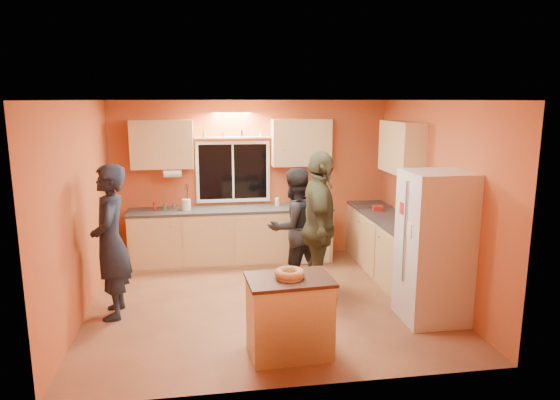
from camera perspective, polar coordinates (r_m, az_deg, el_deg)
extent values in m
plane|color=brown|center=(6.68, -1.48, -11.55)|extent=(4.50, 4.50, 0.00)
cube|color=#B9502F|center=(8.25, -3.30, 2.28)|extent=(4.50, 0.04, 2.60)
cube|color=#B9502F|center=(4.38, 1.78, -5.97)|extent=(4.50, 0.04, 2.60)
cube|color=#B9502F|center=(6.42, -21.90, -1.18)|extent=(0.04, 4.00, 2.60)
cube|color=#B9502F|center=(6.94, 17.22, 0.03)|extent=(0.04, 4.00, 2.60)
cube|color=white|center=(6.15, -1.61, 11.34)|extent=(4.50, 4.00, 0.02)
cube|color=black|center=(8.19, -5.40, 3.24)|extent=(1.10, 0.02, 0.90)
cube|color=white|center=(8.17, -5.39, 3.23)|extent=(1.20, 0.04, 1.00)
cube|color=tan|center=(8.00, -13.33, 6.22)|extent=(0.95, 0.33, 0.75)
cube|color=tan|center=(8.12, 2.42, 6.59)|extent=(0.95, 0.33, 0.75)
cube|color=tan|center=(7.50, 13.71, 5.88)|extent=(0.33, 1.00, 0.75)
cylinder|color=silver|center=(7.92, -12.17, 2.98)|extent=(0.27, 0.12, 0.12)
cube|color=tan|center=(8.12, -5.49, -4.20)|extent=(3.20, 0.60, 0.86)
cube|color=#282B2D|center=(8.01, -5.55, -1.10)|extent=(3.24, 0.62, 0.04)
cube|color=tan|center=(8.55, 10.11, -3.52)|extent=(0.60, 0.60, 0.86)
cube|color=#282B2D|center=(8.45, 10.22, -0.57)|extent=(0.62, 0.62, 0.04)
cube|color=tan|center=(7.47, 13.08, -5.84)|extent=(0.60, 1.80, 0.86)
cube|color=#282B2D|center=(7.35, 13.24, -2.49)|extent=(0.62, 1.84, 0.04)
cube|color=silver|center=(6.18, 17.21, -5.16)|extent=(0.72, 0.70, 1.80)
cube|color=tan|center=(5.28, 1.09, -13.26)|extent=(0.86, 0.60, 0.81)
cube|color=black|center=(5.12, 1.10, -9.07)|extent=(0.90, 0.64, 0.04)
torus|color=#AF7C48|center=(5.10, 1.11, -8.41)|extent=(0.31, 0.31, 0.09)
imported|color=black|center=(6.32, -18.79, -4.56)|extent=(0.50, 0.71, 1.87)
imported|color=black|center=(7.05, 1.62, -3.11)|extent=(1.00, 0.90, 1.68)
imported|color=#2E3320|center=(6.43, 4.52, -3.21)|extent=(0.65, 1.22, 1.98)
imported|color=black|center=(8.17, 2.98, -0.32)|extent=(0.41, 0.41, 0.10)
cylinder|color=#F0E1C9|center=(7.97, -10.66, -0.52)|extent=(0.14, 0.14, 0.17)
imported|color=gray|center=(7.23, 13.98, -1.38)|extent=(0.28, 0.25, 0.30)
cube|color=red|center=(7.97, 11.14, -0.92)|extent=(0.17, 0.14, 0.07)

